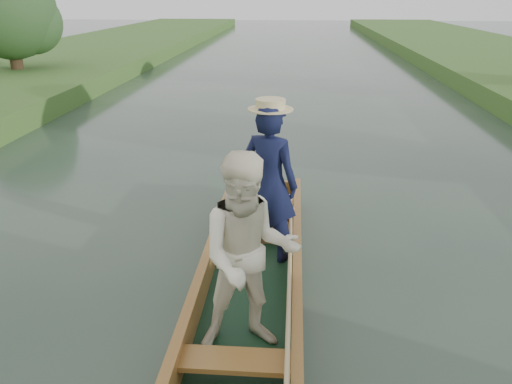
{
  "coord_description": "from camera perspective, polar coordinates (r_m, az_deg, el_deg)",
  "views": [
    {
      "loc": [
        0.42,
        -4.94,
        3.18
      ],
      "look_at": [
        0.0,
        0.6,
        0.95
      ],
      "focal_mm": 35.0,
      "sensor_mm": 36.0,
      "label": 1
    }
  ],
  "objects": [
    {
      "name": "ground",
      "position": [
        5.89,
        -0.45,
        -10.81
      ],
      "size": [
        120.0,
        120.0,
        0.0
      ],
      "primitive_type": "plane",
      "color": "#283D30",
      "rests_on": "ground"
    },
    {
      "name": "trees_far",
      "position": [
        12.01,
        4.31,
        18.62
      ],
      "size": [
        22.75,
        13.69,
        4.52
      ],
      "color": "#47331E",
      "rests_on": "ground"
    },
    {
      "name": "punt",
      "position": [
        5.31,
        0.1,
        -5.43
      ],
      "size": [
        1.15,
        5.0,
        2.05
      ],
      "color": "#13311D",
      "rests_on": "ground"
    }
  ]
}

